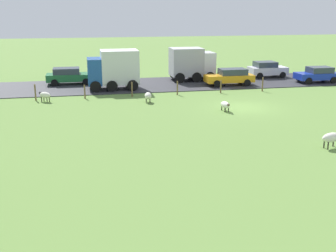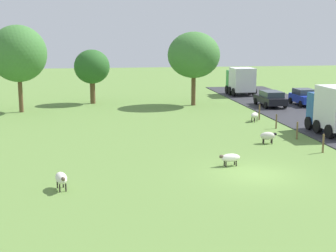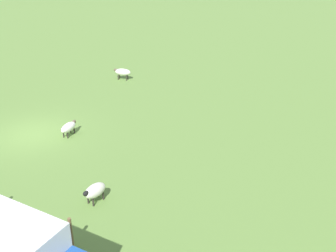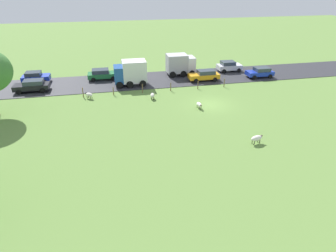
# 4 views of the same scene
# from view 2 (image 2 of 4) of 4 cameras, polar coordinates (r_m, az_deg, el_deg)

# --- Properties ---
(ground_plane) EXTENTS (160.00, 160.00, 0.00)m
(ground_plane) POSITION_cam_2_polar(r_m,az_deg,el_deg) (25.35, 10.38, -5.70)
(ground_plane) COLOR olive
(sheep_0) EXTENTS (0.77, 1.33, 0.82)m
(sheep_0) POSITION_cam_2_polar(r_m,az_deg,el_deg) (22.94, -12.60, -6.09)
(sheep_0) COLOR silver
(sheep_0) RESTS_ON ground_plane
(sheep_1) EXTENTS (1.02, 1.10, 0.78)m
(sheep_1) POSITION_cam_2_polar(r_m,az_deg,el_deg) (40.22, 10.28, 1.28)
(sheep_1) COLOR silver
(sheep_1) RESTS_ON ground_plane
(sheep_2) EXTENTS (1.23, 0.56, 0.70)m
(sheep_2) POSITION_cam_2_polar(r_m,az_deg,el_deg) (26.58, 7.41, -3.79)
(sheep_2) COLOR white
(sheep_2) RESTS_ON ground_plane
(sheep_3) EXTENTS (1.14, 0.67, 0.78)m
(sheep_3) POSITION_cam_2_polar(r_m,az_deg,el_deg) (32.37, 11.82, -1.17)
(sheep_3) COLOR silver
(sheep_3) RESTS_ON ground_plane
(tree_0) EXTENTS (3.66, 3.66, 5.58)m
(tree_0) POSITION_cam_2_polar(r_m,az_deg,el_deg) (50.24, -9.06, 6.96)
(tree_0) COLOR brown
(tree_0) RESTS_ON ground_plane
(tree_1) EXTENTS (5.25, 5.25, 7.38)m
(tree_1) POSITION_cam_2_polar(r_m,az_deg,el_deg) (48.41, 3.09, 8.43)
(tree_1) COLOR brown
(tree_1) RESTS_ON ground_plane
(tree_2) EXTENTS (5.15, 5.15, 7.97)m
(tree_2) POSITION_cam_2_polar(r_m,az_deg,el_deg) (46.01, -17.42, 8.22)
(tree_2) COLOR brown
(tree_2) RESTS_ON ground_plane
(fence_post_2) EXTENTS (0.12, 0.12, 1.17)m
(fence_post_2) POSITION_cam_2_polar(r_m,az_deg,el_deg) (30.75, 18.01, -1.99)
(fence_post_2) COLOR brown
(fence_post_2) RESTS_ON ground_plane
(fence_post_3) EXTENTS (0.12, 0.12, 1.22)m
(fence_post_3) POSITION_cam_2_polar(r_m,az_deg,el_deg) (34.14, 15.14, -0.53)
(fence_post_3) COLOR brown
(fence_post_3) RESTS_ON ground_plane
(fence_post_4) EXTENTS (0.12, 0.12, 1.11)m
(fence_post_4) POSITION_cam_2_polar(r_m,az_deg,el_deg) (37.62, 12.78, 0.54)
(fence_post_4) COLOR brown
(fence_post_4) RESTS_ON ground_plane
(fence_post_5) EXTENTS (0.12, 0.12, 1.30)m
(fence_post_5) POSITION_cam_2_polar(r_m,az_deg,el_deg) (41.15, 10.84, 1.63)
(fence_post_5) COLOR brown
(fence_post_5) RESTS_ON ground_plane
(truck_2) EXTENTS (2.75, 4.03, 3.20)m
(truck_2) POSITION_cam_2_polar(r_m,az_deg,el_deg) (57.16, 8.67, 5.40)
(truck_2) COLOR #197F33
(truck_2) RESTS_ON road_strip
(car_1) EXTENTS (2.18, 4.53, 1.54)m
(car_1) POSITION_cam_2_polar(r_m,az_deg,el_deg) (48.62, 12.12, 3.26)
(car_1) COLOR black
(car_1) RESTS_ON road_strip
(car_5) EXTENTS (2.16, 3.81, 1.62)m
(car_5) POSITION_cam_2_polar(r_m,az_deg,el_deg) (50.29, 15.98, 3.36)
(car_5) COLOR #1933B2
(car_5) RESTS_ON road_strip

